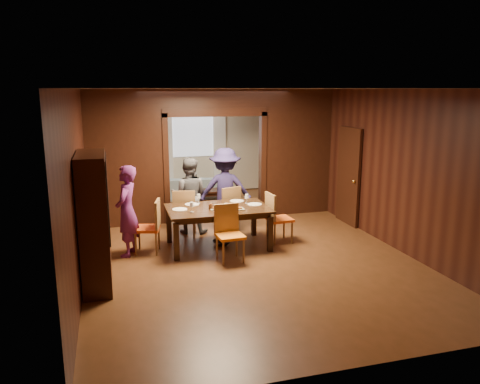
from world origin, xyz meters
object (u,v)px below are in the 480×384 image
object	(u,v)px
sofa	(196,187)
person_grey	(189,196)
coffee_table	(210,198)
chair_far_r	(226,209)
person_purple	(127,211)
chair_near	(230,234)
hutch	(94,221)
dining_table	(218,227)
chair_right	(280,217)
person_navy	(225,190)
chair_left	(147,227)
chair_far_l	(185,212)

from	to	relation	value
sofa	person_grey	bearing A→B (deg)	82.97
coffee_table	chair_far_r	world-z (taller)	chair_far_r
person_purple	chair_near	world-z (taller)	person_purple
person_grey	hutch	bearing A→B (deg)	70.94
dining_table	chair_right	xyz separation A→B (m)	(1.21, -0.02, 0.10)
person_navy	chair_right	distance (m)	1.37
sofa	chair_far_r	size ratio (longest dim) A/B	2.04
chair_left	chair_far_l	size ratio (longest dim) A/B	1.00
person_grey	chair_near	xyz separation A→B (m)	(0.39, -1.82, -0.29)
chair_right	chair_far_l	xyz separation A→B (m)	(-1.69, 0.86, 0.00)
person_purple	dining_table	distance (m)	1.69
person_purple	chair_right	xyz separation A→B (m)	(2.84, -0.03, -0.32)
chair_left	chair_near	world-z (taller)	same
chair_far_r	chair_near	xyz separation A→B (m)	(-0.36, -1.68, 0.00)
person_purple	dining_table	world-z (taller)	person_purple
sofa	chair_right	bearing A→B (deg)	107.39
chair_far_r	chair_left	bearing A→B (deg)	8.69
chair_far_r	hutch	size ratio (longest dim) A/B	0.48
dining_table	chair_far_r	size ratio (longest dim) A/B	1.92
dining_table	coffee_table	world-z (taller)	dining_table
dining_table	chair_far_r	world-z (taller)	chair_far_r
chair_right	chair_far_l	world-z (taller)	same
chair_left	person_navy	bearing A→B (deg)	133.34
person_navy	chair_far_r	size ratio (longest dim) A/B	1.78
coffee_table	chair_far_l	bearing A→B (deg)	-113.27
person_navy	dining_table	world-z (taller)	person_navy
person_grey	chair_far_r	world-z (taller)	person_grey
person_navy	chair_left	bearing A→B (deg)	42.91
sofa	chair_right	distance (m)	4.27
person_navy	hutch	bearing A→B (deg)	54.24
chair_far_l	chair_right	bearing A→B (deg)	166.44
chair_far_r	chair_near	size ratio (longest dim) A/B	1.00
person_navy	chair_near	world-z (taller)	person_navy
sofa	chair_near	distance (m)	4.94
dining_table	chair_far_l	distance (m)	0.97
chair_far_l	person_purple	bearing A→B (deg)	49.21
sofa	dining_table	bearing A→B (deg)	90.93
person_purple	chair_left	size ratio (longest dim) A/B	1.66
chair_left	chair_far_r	bearing A→B (deg)	130.67
chair_left	hutch	size ratio (longest dim) A/B	0.48
person_grey	chair_right	bearing A→B (deg)	165.13
person_grey	coffee_table	size ratio (longest dim) A/B	1.94
sofa	hutch	xyz separation A→B (m)	(-2.48, -5.35, 0.71)
person_navy	coffee_table	world-z (taller)	person_navy
person_grey	dining_table	bearing A→B (deg)	128.20
person_navy	chair_right	bearing A→B (deg)	141.75
chair_far_l	person_navy	bearing A→B (deg)	-155.78
person_navy	chair_near	size ratio (longest dim) A/B	1.78
person_purple	hutch	bearing A→B (deg)	-3.13
dining_table	chair_left	distance (m)	1.30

